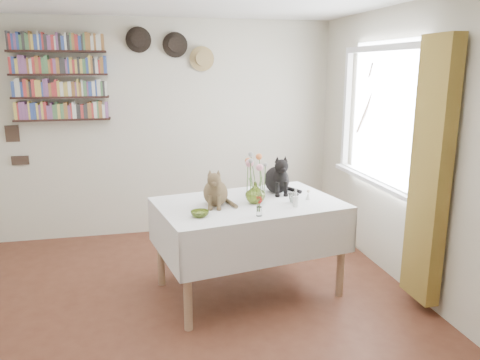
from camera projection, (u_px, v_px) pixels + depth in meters
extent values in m
cube|color=brown|center=(189.00, 328.00, 3.64)|extent=(4.04, 4.54, 0.04)
cube|color=beige|center=(164.00, 129.00, 5.49)|extent=(4.04, 0.04, 2.54)
cube|color=beige|center=(280.00, 354.00, 1.18)|extent=(4.04, 0.04, 2.54)
cube|color=beige|center=(436.00, 157.00, 3.77)|extent=(0.04, 4.54, 2.54)
cube|color=white|center=(382.00, 116.00, 4.45)|extent=(0.01, 1.40, 1.20)
cube|color=white|center=(387.00, 48.00, 4.31)|extent=(0.06, 1.52, 0.06)
cube|color=white|center=(377.00, 180.00, 4.60)|extent=(0.06, 1.52, 0.06)
cube|color=white|center=(428.00, 125.00, 3.76)|extent=(0.06, 0.06, 1.20)
cube|color=white|center=(348.00, 110.00, 5.15)|extent=(0.06, 0.06, 1.20)
cube|color=white|center=(375.00, 181.00, 4.60)|extent=(0.12, 1.50, 0.04)
cube|color=brown|center=(430.00, 173.00, 3.65)|extent=(0.12, 0.38, 2.10)
cube|color=white|center=(249.00, 206.00, 4.03)|extent=(1.70, 1.26, 0.07)
cylinder|color=#A07F5F|center=(187.00, 284.00, 3.49)|extent=(0.07, 0.07, 0.76)
cylinder|color=#A07F5F|center=(341.00, 255.00, 4.02)|extent=(0.07, 0.07, 0.76)
cylinder|color=#A07F5F|center=(160.00, 246.00, 4.23)|extent=(0.07, 0.07, 0.76)
cylinder|color=#A07F5F|center=(293.00, 226.00, 4.76)|extent=(0.07, 0.07, 0.76)
imported|color=#96AE43|center=(255.00, 193.00, 3.98)|extent=(0.18, 0.18, 0.18)
imported|color=#96AE43|center=(200.00, 214.00, 3.63)|extent=(0.17, 0.17, 0.04)
imported|color=white|center=(293.00, 198.00, 4.00)|extent=(0.10, 0.10, 0.09)
cylinder|color=white|center=(295.00, 202.00, 3.89)|extent=(0.04, 0.04, 0.09)
cylinder|color=white|center=(296.00, 192.00, 3.87)|extent=(0.02, 0.02, 0.07)
cylinder|color=white|center=(259.00, 211.00, 3.65)|extent=(0.05, 0.05, 0.07)
cone|color=white|center=(308.00, 196.00, 4.10)|extent=(0.05, 0.05, 0.07)
sphere|color=beige|center=(308.00, 191.00, 4.09)|extent=(0.03, 0.03, 0.03)
cylinder|color=#4C7233|center=(252.00, 180.00, 3.96)|extent=(0.01, 0.01, 0.30)
sphere|color=pink|center=(252.00, 163.00, 3.93)|extent=(0.07, 0.07, 0.07)
cylinder|color=#4C7233|center=(261.00, 183.00, 3.95)|extent=(0.01, 0.01, 0.26)
sphere|color=pink|center=(261.00, 168.00, 3.92)|extent=(0.06, 0.06, 0.06)
cylinder|color=#4C7233|center=(261.00, 177.00, 3.99)|extent=(0.01, 0.01, 0.34)
sphere|color=#CE6A2F|center=(262.00, 157.00, 3.96)|extent=(0.06, 0.06, 0.06)
cylinder|color=#4C7233|center=(247.00, 179.00, 3.98)|extent=(0.01, 0.01, 0.31)
sphere|color=#CE6A2F|center=(248.00, 161.00, 3.95)|extent=(0.05, 0.05, 0.05)
cylinder|color=#4C7233|center=(254.00, 175.00, 4.00)|extent=(0.01, 0.01, 0.37)
sphere|color=#999E93|center=(254.00, 154.00, 3.95)|extent=(0.04, 0.04, 0.04)
cylinder|color=#4C7233|center=(251.00, 180.00, 3.92)|extent=(0.01, 0.01, 0.33)
sphere|color=#999E93|center=(251.00, 160.00, 3.88)|extent=(0.04, 0.04, 0.04)
cylinder|color=#4C7233|center=(265.00, 181.00, 3.94)|extent=(0.01, 0.01, 0.29)
sphere|color=#999E93|center=(265.00, 165.00, 3.90)|extent=(0.04, 0.04, 0.04)
cube|color=black|center=(63.00, 119.00, 5.12)|extent=(1.00, 0.16, 0.02)
cube|color=black|center=(61.00, 97.00, 5.06)|extent=(1.00, 0.16, 0.02)
cube|color=black|center=(59.00, 74.00, 5.00)|extent=(1.00, 0.16, 0.02)
cube|color=black|center=(57.00, 51.00, 4.95)|extent=(1.00, 0.16, 0.02)
cylinder|color=black|center=(138.00, 40.00, 5.15)|extent=(0.28, 0.02, 0.28)
cylinder|color=black|center=(138.00, 40.00, 5.11)|extent=(0.16, 0.08, 0.16)
cylinder|color=black|center=(175.00, 45.00, 5.24)|extent=(0.28, 0.02, 0.28)
cylinder|color=black|center=(175.00, 45.00, 5.20)|extent=(0.16, 0.08, 0.16)
cylinder|color=tan|center=(202.00, 59.00, 5.34)|extent=(0.28, 0.02, 0.28)
cylinder|color=tan|center=(202.00, 59.00, 5.30)|extent=(0.16, 0.08, 0.16)
cube|color=#38281E|center=(12.00, 134.00, 5.10)|extent=(0.14, 0.02, 0.18)
cube|color=#38281E|center=(20.00, 160.00, 5.18)|extent=(0.18, 0.02, 0.10)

